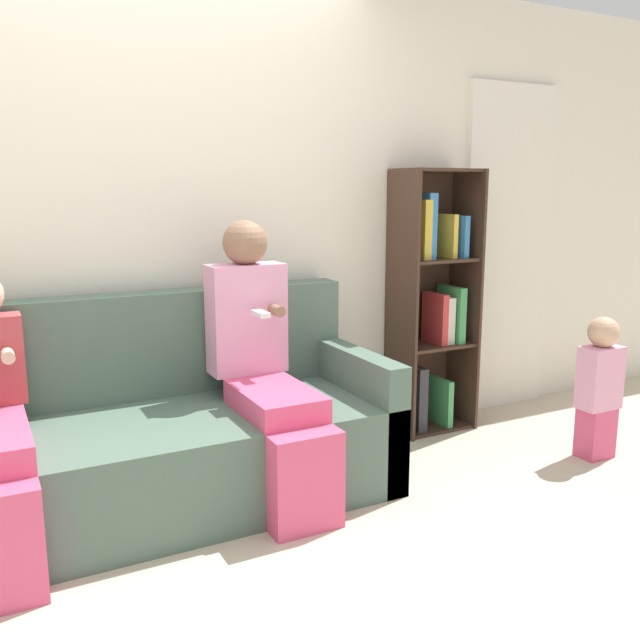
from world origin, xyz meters
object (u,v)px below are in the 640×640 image
at_px(adult_seated, 264,358).
at_px(bookshelf, 431,304).
at_px(toddler_standing, 599,386).
at_px(couch, 155,441).

relative_size(adult_seated, bookshelf, 0.83).
distance_m(adult_seated, toddler_standing, 1.81).
bearing_deg(toddler_standing, couch, 166.62).
bearing_deg(bookshelf, couch, -170.82).
relative_size(couch, toddler_standing, 2.78).
distance_m(toddler_standing, bookshelf, 1.03).
distance_m(adult_seated, bookshelf, 1.29).
bearing_deg(adult_seated, bookshelf, 17.18).
distance_m(couch, toddler_standing, 2.31).
height_order(couch, adult_seated, adult_seated).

